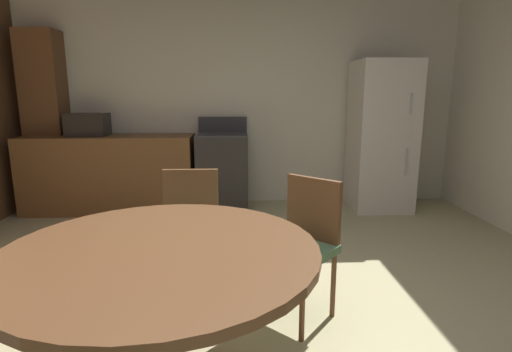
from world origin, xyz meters
name	(u,v)px	position (x,y,z in m)	size (l,w,h in m)	color
wall_back	(241,96)	(0.00, 3.19, 1.35)	(5.69, 0.12, 2.70)	silver
kitchen_counter	(111,173)	(-1.56, 2.79, 0.45)	(1.96, 0.60, 0.90)	brown
pantry_column	(47,122)	(-2.32, 2.97, 1.05)	(0.44, 0.36, 2.10)	brown
oven_range	(223,171)	(-0.23, 2.79, 0.47)	(0.60, 0.60, 1.10)	#2D2B28
refrigerator	(381,136)	(1.67, 2.74, 0.88)	(0.68, 0.68, 1.76)	silver
microwave	(88,125)	(-1.78, 2.79, 1.03)	(0.44, 0.32, 0.26)	black
dining_table	(163,281)	(-0.37, -0.36, 0.61)	(1.31, 1.31, 0.76)	brown
chair_north	(190,226)	(-0.38, 0.67, 0.50)	(0.40, 0.40, 0.87)	brown
chair_northeast	(302,239)	(0.35, 0.38, 0.50)	(0.57, 0.57, 0.87)	brown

